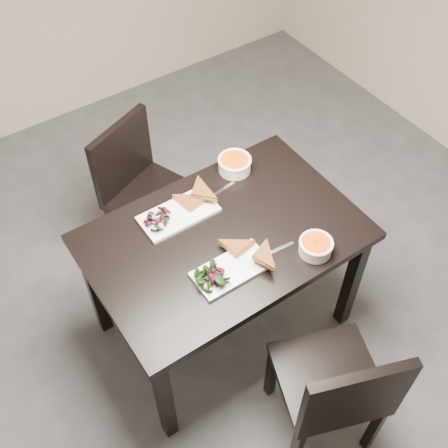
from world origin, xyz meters
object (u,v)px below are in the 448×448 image
Objects in this scene: table at (224,248)px; chair_near at (337,389)px; chair_far at (142,186)px; plate_far at (179,214)px; soup_bowl_near at (316,246)px; soup_bowl_far at (235,164)px; plate_near at (231,270)px.

chair_near reaches higher than table.
plate_far is (-0.05, -0.50, 0.27)m from chair_far.
soup_bowl_far is at bearing 89.84° from soup_bowl_near.
chair_near is at bearing -86.67° from table.
table is 1.41× the size of chair_far.
soup_bowl_near reaches higher than table.
soup_bowl_far is (0.27, 0.31, 0.14)m from table.
plate_far is at bearing 117.54° from table.
plate_far is (-0.15, 0.96, 0.27)m from chair_near.
table is at bearing -62.46° from plate_far.
soup_bowl_near is 0.42× the size of plate_far.
chair_far is 0.60m from soup_bowl_far.
chair_near is 1.13m from soup_bowl_far.
chair_near is 0.59m from soup_bowl_near.
soup_bowl_near is (0.23, 0.46, 0.30)m from chair_near.
plate_near is 1.99× the size of soup_bowl_far.
chair_near is at bearing -77.37° from plate_near.
chair_far reaches higher than soup_bowl_far.
chair_far reaches higher than table.
soup_bowl_far reaches higher than table.
plate_near is 0.39m from plate_far.
chair_near is at bearing -81.03° from plate_far.
plate_near is 0.61m from soup_bowl_far.
soup_bowl_far is at bearing 53.87° from plate_near.
soup_bowl_near is 0.61m from soup_bowl_far.
chair_near is 1.00× the size of chair_far.
soup_bowl_far is (0.38, 0.10, 0.03)m from plate_far.
soup_bowl_near is at bearing -90.16° from soup_bowl_far.
plate_near is at bearing -113.71° from chair_far.
chair_far is at bearing 129.21° from soup_bowl_far.
plate_far is at bearing -165.14° from soup_bowl_far.
table is at bearing 113.36° from chair_near.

